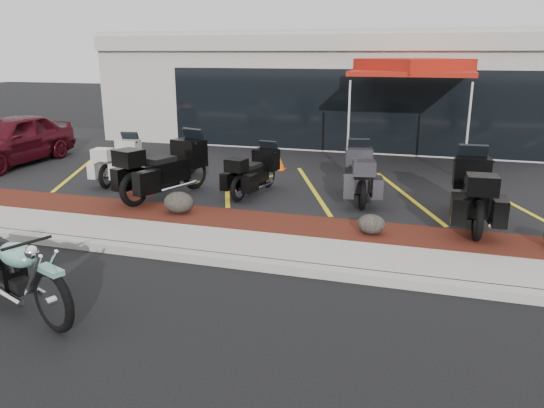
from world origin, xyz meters
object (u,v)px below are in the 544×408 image
(hero_cruiser, at_px, (52,291))
(parked_car, at_px, (10,140))
(popup_canopy, at_px, (413,69))
(touring_white, at_px, (131,154))
(traffic_cone, at_px, (279,162))

(hero_cruiser, height_order, parked_car, parked_car)
(popup_canopy, bearing_deg, touring_white, -152.70)
(touring_white, bearing_deg, hero_cruiser, -162.05)
(touring_white, distance_m, parked_car, 4.11)
(popup_canopy, bearing_deg, traffic_cone, -153.47)
(hero_cruiser, relative_size, touring_white, 1.55)
(parked_car, distance_m, popup_canopy, 11.65)
(traffic_cone, bearing_deg, popup_canopy, 25.87)
(parked_car, bearing_deg, touring_white, -4.22)
(traffic_cone, distance_m, popup_canopy, 4.50)
(touring_white, height_order, traffic_cone, touring_white)
(parked_car, bearing_deg, popup_canopy, 15.47)
(hero_cruiser, distance_m, parked_car, 10.60)
(hero_cruiser, distance_m, traffic_cone, 9.14)
(parked_car, distance_m, traffic_cone, 7.82)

